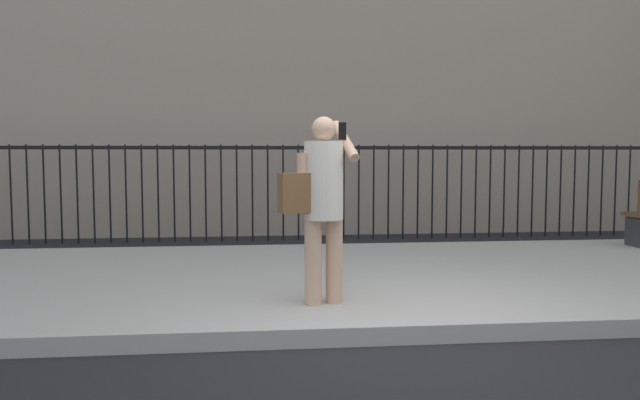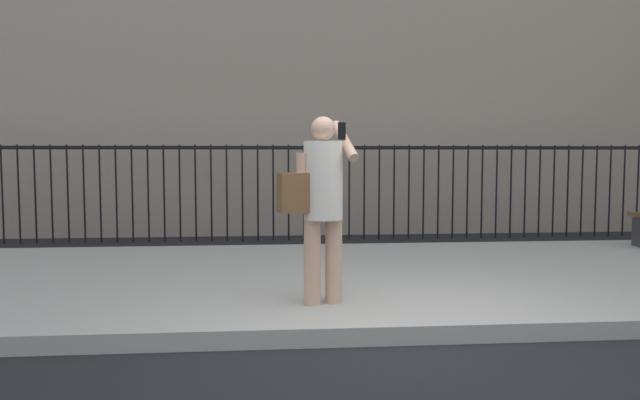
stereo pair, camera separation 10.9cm
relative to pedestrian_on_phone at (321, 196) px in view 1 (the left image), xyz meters
The scene contains 4 objects.
ground_plane 1.47m from the pedestrian_on_phone, 54.56° to the right, with size 60.00×60.00×0.00m, color black.
sidewalk 1.83m from the pedestrian_on_phone, 67.96° to the left, with size 28.00×4.40×0.15m, color #B2ADA3.
iron_fence 5.13m from the pedestrian_on_phone, 83.65° to the left, with size 12.03×0.04×1.60m.
pedestrian_on_phone is the anchor object (origin of this frame).
Camera 1 is at (-1.17, -4.69, 1.49)m, focal length 35.75 mm.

